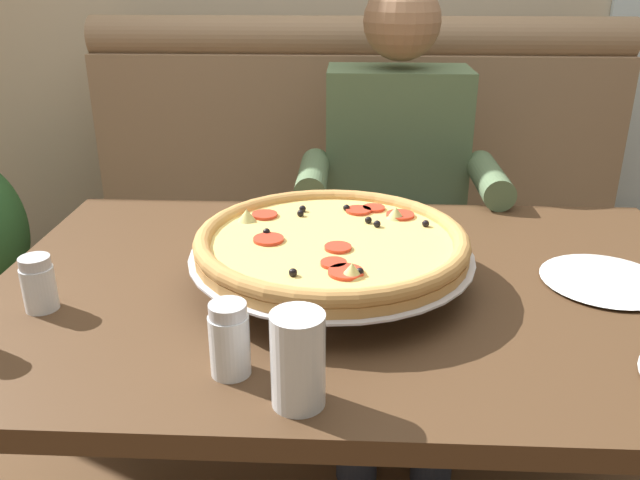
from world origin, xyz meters
TOP-DOWN VIEW (x-y plane):
  - booth_bench at (0.00, 0.92)m, footprint 1.82×0.78m
  - dining_table at (0.00, 0.00)m, footprint 1.38×0.89m
  - diner_main at (0.11, 0.65)m, footprint 0.54×0.64m
  - pizza at (-0.05, 0.00)m, footprint 0.53×0.53m
  - shaker_parmesan at (-0.19, -0.31)m, footprint 0.06×0.06m
  - shaker_pepper_flakes at (-0.55, -0.13)m, footprint 0.06×0.06m
  - plate_near_right at (0.47, 0.02)m, footprint 0.24×0.24m
  - drinking_glass at (-0.08, -0.37)m, footprint 0.07×0.07m
  - patio_chair at (1.43, 2.25)m, footprint 0.42×0.42m

SIDE VIEW (x-z plane):
  - booth_bench at x=0.00m, z-range -0.17..0.96m
  - patio_chair at x=1.43m, z-range 0.09..0.95m
  - dining_table at x=0.00m, z-range 0.28..1.01m
  - diner_main at x=0.11m, z-range 0.07..1.35m
  - plate_near_right at x=0.47m, z-range 0.73..0.75m
  - shaker_pepper_flakes at x=-0.55m, z-range 0.72..0.82m
  - shaker_parmesan at x=-0.19m, z-range 0.72..0.83m
  - drinking_glass at x=-0.08m, z-range 0.72..0.86m
  - pizza at x=-0.05m, z-range 0.75..0.86m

